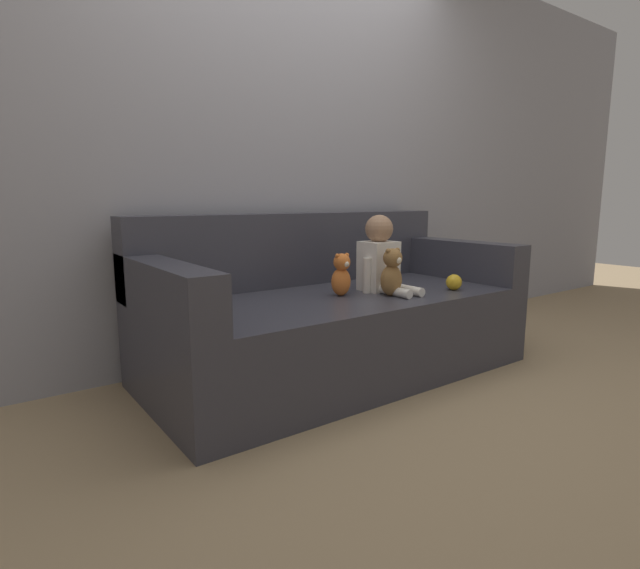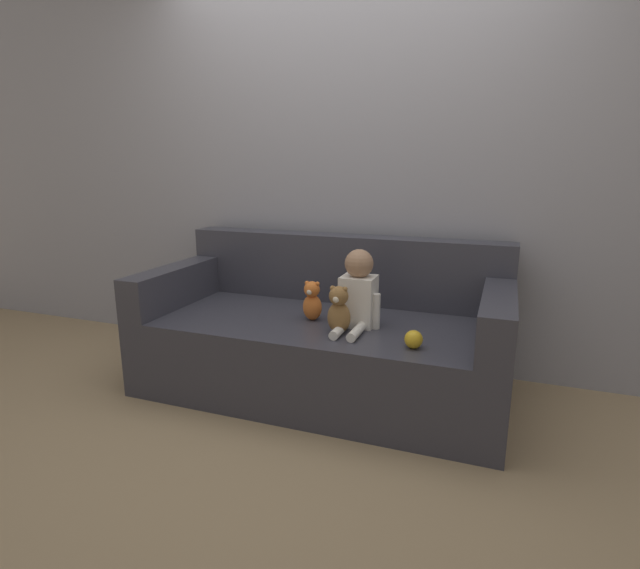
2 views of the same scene
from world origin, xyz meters
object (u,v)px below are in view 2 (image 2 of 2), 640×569
Objects in this scene: couch at (325,337)px; person_baby at (358,293)px; teddy_bear_brown at (339,310)px; toy_ball at (414,339)px; plush_toy_side at (312,301)px.

person_baby is (0.23, -0.13, 0.32)m from couch.
teddy_bear_brown is 2.87× the size of toy_ball.
couch is at bearing 74.56° from plush_toy_side.
couch is at bearing 122.51° from teddy_bear_brown.
plush_toy_side is (-0.21, 0.16, -0.01)m from teddy_bear_brown.
teddy_bear_brown is 0.26m from plush_toy_side.
person_baby is at bearing 146.31° from toy_ball.
couch reaches higher than plush_toy_side.
couch reaches higher than teddy_bear_brown.
teddy_bear_brown is (0.17, -0.27, 0.26)m from couch.
toy_ball is at bearing -33.69° from person_baby.
plush_toy_side is 2.56× the size of toy_ball.
toy_ball is at bearing -21.40° from plush_toy_side.
couch is 0.28m from plush_toy_side.
person_baby is 4.75× the size of toy_ball.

